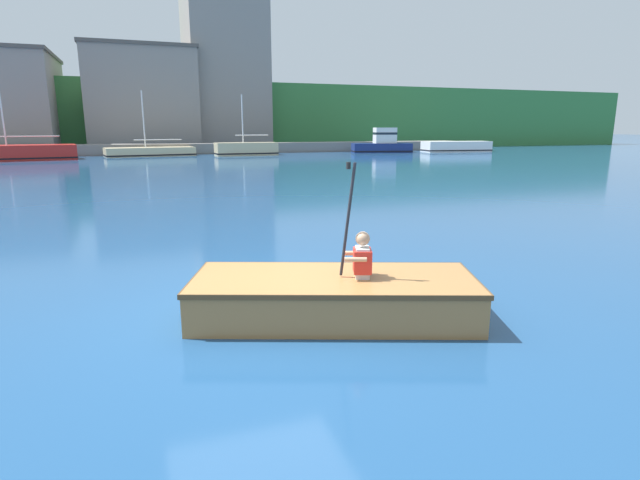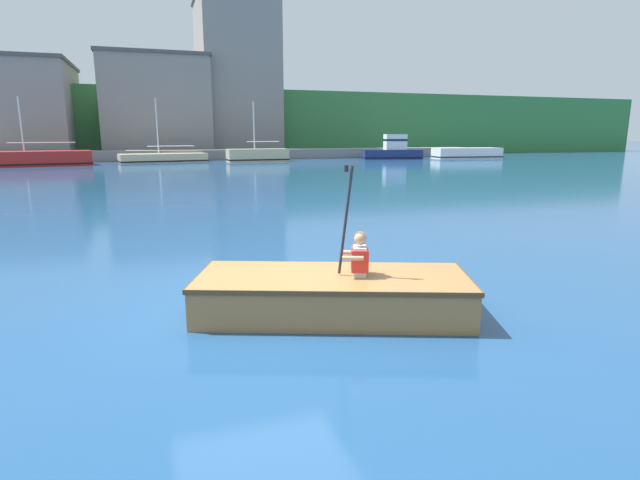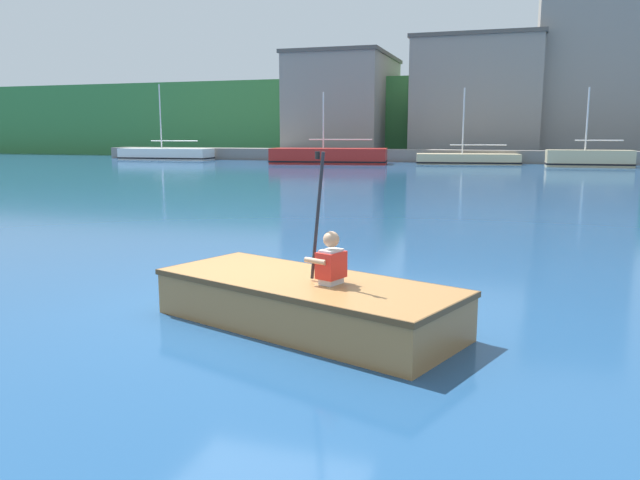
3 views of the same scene
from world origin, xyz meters
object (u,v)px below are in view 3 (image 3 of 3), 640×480
Objects in this scene: moored_boat_dock_center_near at (589,159)px; moored_boat_dock_east_inner at (467,159)px; moored_boat_dock_center_far at (166,154)px; moored_boat_dock_west_end at (329,156)px; person_paddler at (330,259)px; rowboat_foreground at (302,299)px.

moored_boat_dock_east_inner reaches higher than moored_boat_dock_center_near.
moored_boat_dock_center_near is 7.73m from moored_boat_dock_east_inner.
moored_boat_dock_west_end is at bearing -9.61° from moored_boat_dock_center_far.
moored_boat_dock_center_far is 1.05× the size of moored_boat_dock_east_inner.
moored_boat_dock_west_end is 1.61× the size of moored_boat_dock_center_near.
moored_boat_dock_west_end is 6.05× the size of person_paddler.
person_paddler is (1.49, -38.00, 0.45)m from moored_boat_dock_east_inner.
moored_boat_dock_east_inner is (23.42, 0.06, -0.10)m from moored_boat_dock_center_far.
person_paddler is (10.64, -35.53, 0.27)m from moored_boat_dock_west_end.
moored_boat_dock_east_inner reaches higher than person_paddler.
rowboat_foreground is (1.13, -37.86, -0.04)m from moored_boat_dock_east_inner.
moored_boat_dock_center_far reaches higher than person_paddler.
rowboat_foreground is 0.62m from person_paddler.
moored_boat_dock_center_near is 36.87m from person_paddler.
moored_boat_dock_center_near is at bearing -2.91° from moored_boat_dock_center_far.
moored_boat_dock_west_end is at bearing -164.90° from moored_boat_dock_east_inner.
moored_boat_dock_west_end is 9.49m from moored_boat_dock_east_inner.
moored_boat_dock_east_inner is at bearing 0.14° from moored_boat_dock_center_far.
rowboat_foreground is at bearing -88.29° from moored_boat_dock_east_inner.
moored_boat_dock_west_end is 1.15× the size of moored_boat_dock_east_inner.
person_paddler is (0.36, -0.13, 0.49)m from rowboat_foreground.
moored_boat_dock_east_inner is at bearing 92.24° from person_paddler.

